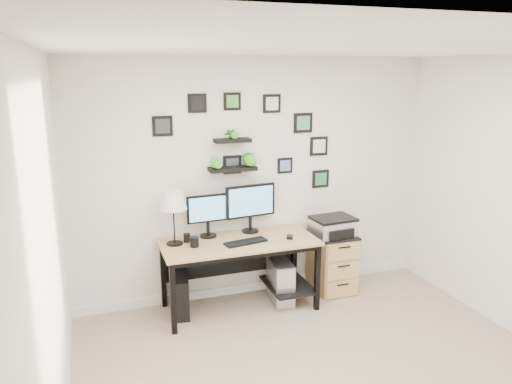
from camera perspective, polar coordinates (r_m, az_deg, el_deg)
name	(u,v)px	position (r m, az deg, el deg)	size (l,w,h in m)	color
room	(257,286)	(5.81, 0.14, -10.66)	(4.00, 4.00, 4.00)	tan
desk	(242,251)	(5.23, -1.64, -6.71)	(1.60, 0.70, 0.75)	tan
monitor_left	(208,212)	(5.20, -5.53, -2.34)	(0.45, 0.19, 0.46)	black
monitor_right	(250,204)	(5.32, -0.63, -1.41)	(0.56, 0.20, 0.52)	black
keyboard	(246,242)	(5.08, -1.18, -5.74)	(0.44, 0.14, 0.02)	black
mouse	(290,237)	(5.22, 3.88, -5.15)	(0.06, 0.09, 0.03)	black
table_lamp	(173,202)	(4.98, -9.46, -1.08)	(0.27, 0.27, 0.55)	black
mug	(194,242)	(5.00, -7.06, -5.69)	(0.09, 0.09, 0.10)	black
pen_cup	(187,238)	(5.14, -7.90, -5.21)	(0.07, 0.07, 0.09)	black
pc_tower_black	(179,295)	(5.29, -8.77, -11.54)	(0.19, 0.42, 0.42)	black
pc_tower_grey	(280,281)	(5.50, 2.81, -10.10)	(0.26, 0.49, 0.46)	gray
file_cabinet	(332,262)	(5.78, 8.70, -7.90)	(0.43, 0.53, 0.67)	tan
printer	(333,226)	(5.59, 8.79, -3.88)	(0.48, 0.40, 0.21)	silver
wall_decor	(241,147)	(5.23, -1.71, 5.18)	(1.96, 0.18, 1.08)	black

